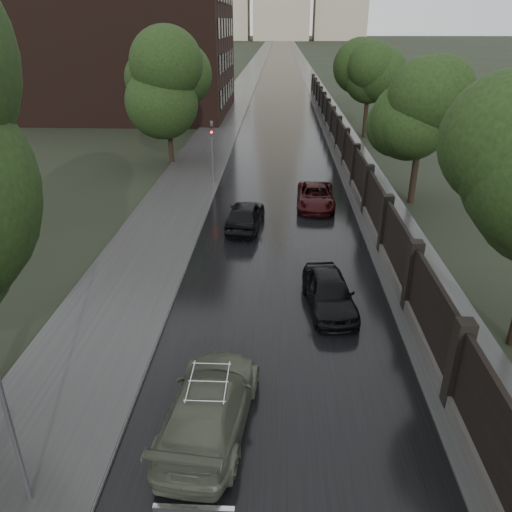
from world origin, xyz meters
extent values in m
cube|color=black|center=(0.00, 190.00, 0.01)|extent=(8.00, 420.00, 0.02)
cube|color=#2D2D2D|center=(-6.00, 190.00, 0.08)|extent=(4.00, 420.00, 0.16)
cube|color=#2D2D2D|center=(5.50, 190.00, 0.04)|extent=(3.00, 420.00, 0.08)
cube|color=#383533|center=(4.60, 32.00, 0.25)|extent=(0.40, 75.00, 0.50)
cube|color=black|center=(4.60, 32.00, 1.50)|extent=(0.15, 75.00, 2.00)
cube|color=black|center=(4.60, 70.00, 1.35)|extent=(0.45, 0.45, 2.70)
cylinder|color=black|center=(-8.00, 30.00, 2.93)|extent=(0.36, 0.36, 5.85)
sphere|color=black|center=(-8.00, 30.00, 5.27)|extent=(4.25, 4.25, 4.25)
cylinder|color=black|center=(7.50, 22.00, 2.76)|extent=(0.36, 0.36, 5.53)
sphere|color=black|center=(7.50, 22.00, 4.97)|extent=(4.08, 4.08, 4.08)
cylinder|color=black|center=(7.50, 40.00, 2.76)|extent=(0.36, 0.36, 5.53)
sphere|color=black|center=(7.50, 40.00, 4.97)|extent=(4.08, 4.08, 4.08)
cylinder|color=#59595E|center=(-5.40, 1.50, 2.50)|extent=(0.10, 0.10, 5.00)
cylinder|color=#59595E|center=(-4.30, 25.00, 1.50)|extent=(0.12, 0.12, 3.00)
imported|color=#59595E|center=(-4.30, 25.00, 3.50)|extent=(0.16, 0.20, 1.00)
sphere|color=#FF0C0C|center=(-4.30, 24.85, 3.35)|extent=(0.14, 0.14, 0.14)
cube|color=black|center=(-18.00, 52.00, 10.00)|extent=(24.00, 18.00, 20.00)
imported|color=#4C5241|center=(-1.80, 3.91, 0.71)|extent=(2.52, 5.10, 1.42)
imported|color=black|center=(-1.80, 17.69, 0.70)|extent=(2.02, 4.23, 1.40)
imported|color=black|center=(1.74, 9.97, 0.67)|extent=(2.02, 4.08, 1.34)
imported|color=black|center=(1.94, 21.02, 0.61)|extent=(2.19, 4.48, 1.22)
camera|label=1|loc=(-0.19, -5.78, 9.47)|focal=35.00mm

